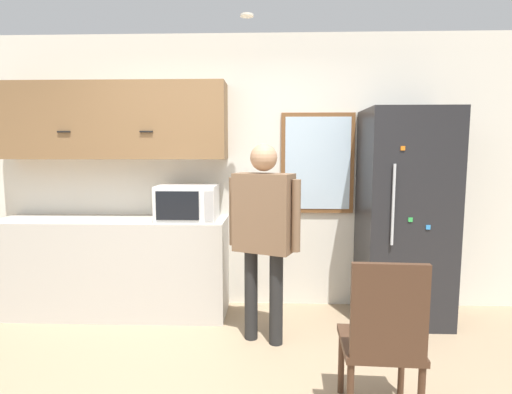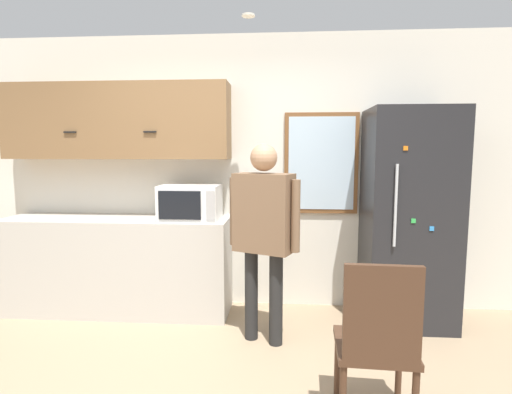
{
  "view_description": "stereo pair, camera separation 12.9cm",
  "coord_description": "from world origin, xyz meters",
  "px_view_note": "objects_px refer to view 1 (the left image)",
  "views": [
    {
      "loc": [
        0.4,
        -2.14,
        1.58
      ],
      "look_at": [
        0.29,
        1.01,
        1.21
      ],
      "focal_mm": 28.0,
      "sensor_mm": 36.0,
      "label": 1
    },
    {
      "loc": [
        0.53,
        -2.13,
        1.58
      ],
      "look_at": [
        0.29,
        1.01,
        1.21
      ],
      "focal_mm": 28.0,
      "sensor_mm": 36.0,
      "label": 2
    }
  ],
  "objects_px": {
    "microwave": "(188,203)",
    "person": "(264,223)",
    "refrigerator": "(404,217)",
    "chair": "(383,336)"
  },
  "relations": [
    {
      "from": "person",
      "to": "chair",
      "type": "bearing_deg",
      "value": -32.38
    },
    {
      "from": "refrigerator",
      "to": "microwave",
      "type": "bearing_deg",
      "value": 179.51
    },
    {
      "from": "person",
      "to": "refrigerator",
      "type": "relative_size",
      "value": 0.84
    },
    {
      "from": "chair",
      "to": "refrigerator",
      "type": "bearing_deg",
      "value": -108.89
    },
    {
      "from": "refrigerator",
      "to": "chair",
      "type": "relative_size",
      "value": 1.97
    },
    {
      "from": "refrigerator",
      "to": "chair",
      "type": "distance_m",
      "value": 1.65
    },
    {
      "from": "microwave",
      "to": "person",
      "type": "relative_size",
      "value": 0.34
    },
    {
      "from": "microwave",
      "to": "refrigerator",
      "type": "distance_m",
      "value": 2.01
    },
    {
      "from": "microwave",
      "to": "chair",
      "type": "height_order",
      "value": "microwave"
    },
    {
      "from": "chair",
      "to": "microwave",
      "type": "bearing_deg",
      "value": -43.72
    }
  ]
}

